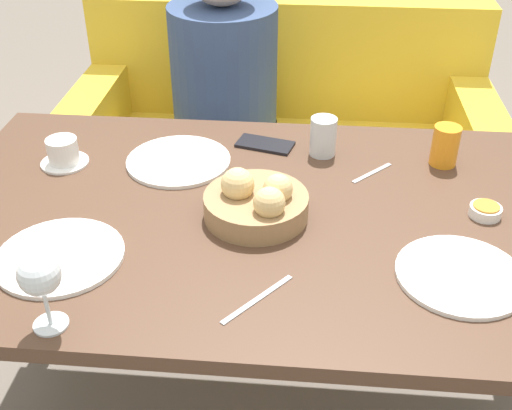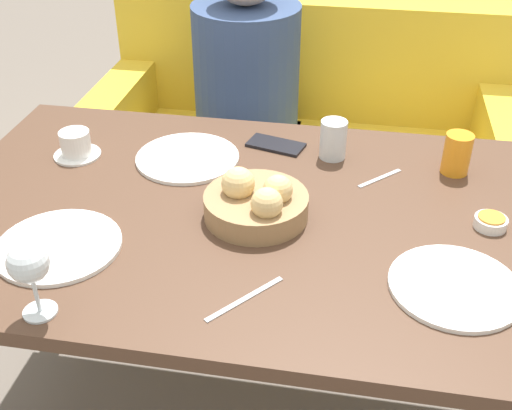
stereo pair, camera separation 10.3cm
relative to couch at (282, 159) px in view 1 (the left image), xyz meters
name	(u,v)px [view 1 (the left image)]	position (x,y,z in m)	size (l,w,h in m)	color
dining_table	(269,243)	(0.02, -1.01, 0.33)	(1.57, 0.92, 0.75)	#4C3323
couch	(282,159)	(0.00, 0.00, 0.00)	(1.51, 0.70, 0.90)	gold
seated_person	(226,133)	(-0.20, -0.15, 0.18)	(0.36, 0.47, 1.20)	#23232D
bread_basket	(257,202)	(-0.01, -1.03, 0.46)	(0.24, 0.24, 0.12)	#99754C
plate_near_left	(60,256)	(-0.40, -1.21, 0.43)	(0.26, 0.26, 0.01)	white
plate_near_right	(460,275)	(0.41, -1.20, 0.43)	(0.26, 0.26, 0.01)	white
plate_far_center	(179,161)	(-0.23, -0.80, 0.43)	(0.27, 0.27, 0.01)	white
juice_glass	(445,146)	(0.45, -0.74, 0.47)	(0.07, 0.07, 0.10)	orange
water_tumbler	(323,136)	(0.14, -0.72, 0.47)	(0.07, 0.07, 0.10)	silver
wine_glass	(40,277)	(-0.35, -1.41, 0.53)	(0.08, 0.08, 0.16)	silver
coffee_cup	(63,153)	(-0.52, -0.83, 0.45)	(0.12, 0.12, 0.07)	white
jam_bowl_honey	(485,211)	(0.50, -0.98, 0.44)	(0.07, 0.07, 0.03)	white
knife_silver	(257,299)	(0.02, -1.30, 0.42)	(0.13, 0.15, 0.00)	#B7B7BC
spoon_coffee	(372,173)	(0.26, -0.81, 0.42)	(0.11, 0.11, 0.00)	#B7B7BC
cell_phone	(265,144)	(-0.02, -0.69, 0.43)	(0.16, 0.11, 0.01)	black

